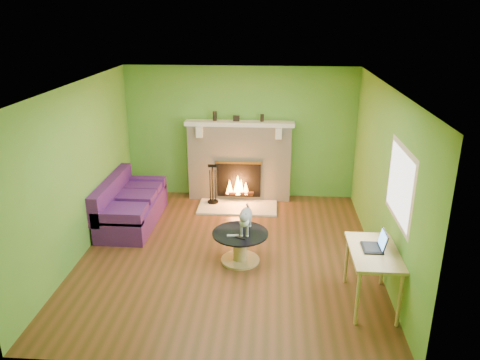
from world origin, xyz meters
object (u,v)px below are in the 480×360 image
(desk, at_px, (374,257))
(cat, at_px, (246,219))
(sofa, at_px, (129,206))
(coffee_table, at_px, (240,245))

(desk, relative_size, cat, 1.54)
(desk, bearing_deg, sofa, 150.47)
(coffee_table, bearing_deg, desk, -28.38)
(desk, height_order, cat, cat)
(sofa, height_order, desk, sofa)
(sofa, distance_m, desk, 4.39)
(cat, bearing_deg, desk, -27.47)
(coffee_table, xyz_separation_m, cat, (0.08, 0.05, 0.41))
(coffee_table, height_order, cat, cat)
(sofa, xyz_separation_m, cat, (2.14, -1.16, 0.37))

